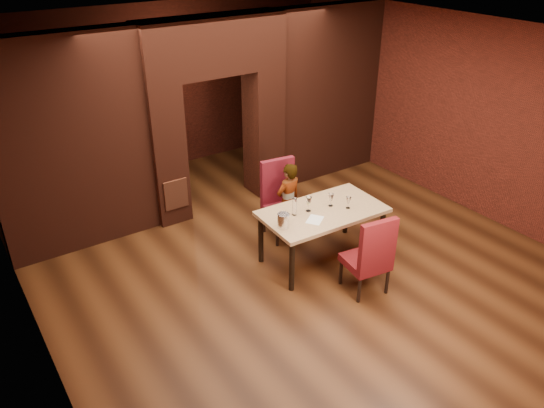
{
  "coord_description": "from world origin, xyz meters",
  "views": [
    {
      "loc": [
        -3.95,
        -5.49,
        4.46
      ],
      "look_at": [
        -0.22,
        0.0,
        0.91
      ],
      "focal_mm": 35.0,
      "sensor_mm": 36.0,
      "label": 1
    }
  ],
  "objects_px": {
    "dining_table": "(322,235)",
    "wine_glass_c": "(348,202)",
    "water_bottle": "(295,206)",
    "potted_plant": "(321,211)",
    "person_seated": "(288,201)",
    "chair_far": "(284,201)",
    "wine_bucket": "(283,221)",
    "wine_glass_a": "(309,204)",
    "wine_glass_b": "(331,200)",
    "chair_near": "(366,252)"
  },
  "relations": [
    {
      "from": "wine_glass_c",
      "to": "wine_bucket",
      "type": "distance_m",
      "value": 1.08
    },
    {
      "from": "chair_near",
      "to": "wine_glass_c",
      "type": "relative_size",
      "value": 6.44
    },
    {
      "from": "chair_near",
      "to": "wine_glass_c",
      "type": "distance_m",
      "value": 0.87
    },
    {
      "from": "person_seated",
      "to": "wine_bucket",
      "type": "distance_m",
      "value": 1.15
    },
    {
      "from": "wine_bucket",
      "to": "potted_plant",
      "type": "xyz_separation_m",
      "value": [
        1.39,
        0.88,
        -0.69
      ]
    },
    {
      "from": "wine_glass_c",
      "to": "water_bottle",
      "type": "bearing_deg",
      "value": 160.29
    },
    {
      "from": "wine_glass_b",
      "to": "water_bottle",
      "type": "xyz_separation_m",
      "value": [
        -0.59,
        0.08,
        0.04
      ]
    },
    {
      "from": "potted_plant",
      "to": "wine_bucket",
      "type": "bearing_deg",
      "value": -147.77
    },
    {
      "from": "chair_near",
      "to": "wine_glass_b",
      "type": "relative_size",
      "value": 5.98
    },
    {
      "from": "wine_glass_b",
      "to": "wine_bucket",
      "type": "distance_m",
      "value": 0.92
    },
    {
      "from": "wine_glass_c",
      "to": "person_seated",
      "type": "bearing_deg",
      "value": 111.65
    },
    {
      "from": "chair_near",
      "to": "wine_bucket",
      "type": "height_order",
      "value": "chair_near"
    },
    {
      "from": "water_bottle",
      "to": "chair_far",
      "type": "bearing_deg",
      "value": 64.59
    },
    {
      "from": "wine_glass_c",
      "to": "wine_bucket",
      "type": "height_order",
      "value": "wine_bucket"
    },
    {
      "from": "wine_bucket",
      "to": "potted_plant",
      "type": "relative_size",
      "value": 0.43
    },
    {
      "from": "dining_table",
      "to": "potted_plant",
      "type": "distance_m",
      "value": 1.05
    },
    {
      "from": "wine_glass_b",
      "to": "potted_plant",
      "type": "xyz_separation_m",
      "value": [
        0.47,
        0.77,
        -0.69
      ]
    },
    {
      "from": "wine_glass_a",
      "to": "wine_glass_c",
      "type": "distance_m",
      "value": 0.58
    },
    {
      "from": "chair_far",
      "to": "person_seated",
      "type": "bearing_deg",
      "value": -59.15
    },
    {
      "from": "chair_near",
      "to": "wine_glass_a",
      "type": "xyz_separation_m",
      "value": [
        -0.21,
        0.99,
        0.35
      ]
    },
    {
      "from": "dining_table",
      "to": "water_bottle",
      "type": "distance_m",
      "value": 0.7
    },
    {
      "from": "person_seated",
      "to": "wine_glass_a",
      "type": "height_order",
      "value": "person_seated"
    },
    {
      "from": "chair_far",
      "to": "potted_plant",
      "type": "distance_m",
      "value": 0.81
    },
    {
      "from": "wine_glass_c",
      "to": "wine_bucket",
      "type": "xyz_separation_m",
      "value": [
        -1.08,
        0.08,
        0.01
      ]
    },
    {
      "from": "chair_near",
      "to": "wine_bucket",
      "type": "relative_size",
      "value": 5.77
    },
    {
      "from": "dining_table",
      "to": "wine_glass_a",
      "type": "xyz_separation_m",
      "value": [
        -0.19,
        0.09,
        0.52
      ]
    },
    {
      "from": "potted_plant",
      "to": "person_seated",
      "type": "bearing_deg",
      "value": -178.84
    },
    {
      "from": "chair_far",
      "to": "wine_glass_c",
      "type": "distance_m",
      "value": 1.13
    },
    {
      "from": "chair_far",
      "to": "wine_bucket",
      "type": "xyz_separation_m",
      "value": [
        -0.68,
        -0.93,
        0.31
      ]
    },
    {
      "from": "water_bottle",
      "to": "person_seated",
      "type": "bearing_deg",
      "value": 60.47
    },
    {
      "from": "dining_table",
      "to": "wine_bucket",
      "type": "distance_m",
      "value": 0.91
    },
    {
      "from": "dining_table",
      "to": "wine_glass_c",
      "type": "bearing_deg",
      "value": -22.58
    },
    {
      "from": "wine_glass_b",
      "to": "potted_plant",
      "type": "relative_size",
      "value": 0.42
    },
    {
      "from": "wine_glass_a",
      "to": "wine_bucket",
      "type": "distance_m",
      "value": 0.58
    },
    {
      "from": "wine_glass_a",
      "to": "wine_glass_c",
      "type": "relative_size",
      "value": 1.22
    },
    {
      "from": "wine_glass_a",
      "to": "wine_glass_c",
      "type": "bearing_deg",
      "value": -25.42
    },
    {
      "from": "wine_glass_b",
      "to": "potted_plant",
      "type": "bearing_deg",
      "value": 58.24
    },
    {
      "from": "chair_near",
      "to": "wine_bucket",
      "type": "bearing_deg",
      "value": -38.41
    },
    {
      "from": "chair_near",
      "to": "potted_plant",
      "type": "xyz_separation_m",
      "value": [
        0.62,
        1.7,
        -0.35
      ]
    },
    {
      "from": "chair_far",
      "to": "chair_near",
      "type": "relative_size",
      "value": 1.05
    },
    {
      "from": "wine_glass_c",
      "to": "wine_bucket",
      "type": "bearing_deg",
      "value": 175.74
    },
    {
      "from": "chair_near",
      "to": "water_bottle",
      "type": "bearing_deg",
      "value": -57.79
    },
    {
      "from": "chair_far",
      "to": "chair_near",
      "type": "height_order",
      "value": "chair_far"
    },
    {
      "from": "dining_table",
      "to": "water_bottle",
      "type": "relative_size",
      "value": 6.41
    },
    {
      "from": "wine_bucket",
      "to": "water_bottle",
      "type": "distance_m",
      "value": 0.38
    },
    {
      "from": "dining_table",
      "to": "chair_far",
      "type": "height_order",
      "value": "chair_far"
    },
    {
      "from": "dining_table",
      "to": "wine_glass_a",
      "type": "relative_size",
      "value": 7.89
    },
    {
      "from": "chair_far",
      "to": "water_bottle",
      "type": "bearing_deg",
      "value": -107.79
    },
    {
      "from": "dining_table",
      "to": "potted_plant",
      "type": "relative_size",
      "value": 3.75
    },
    {
      "from": "dining_table",
      "to": "person_seated",
      "type": "xyz_separation_m",
      "value": [
        -0.04,
        0.79,
        0.22
      ]
    }
  ]
}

